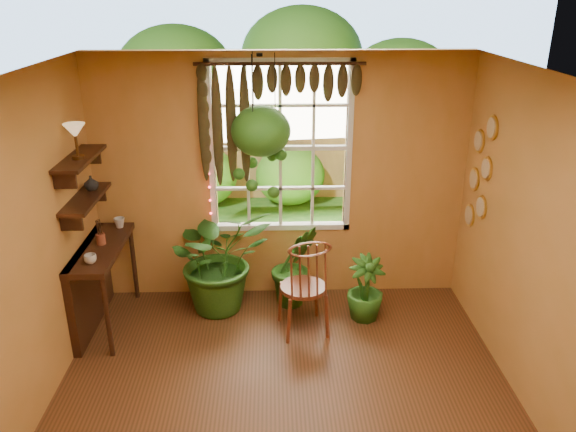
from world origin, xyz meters
name	(u,v)px	position (x,y,z in m)	size (l,w,h in m)	color
floor	(286,431)	(0.00, 0.00, 0.00)	(4.50, 4.50, 0.00)	brown
ceiling	(286,87)	(0.00, 0.00, 2.70)	(4.50, 4.50, 0.00)	white
wall_back	(280,180)	(0.00, 2.25, 1.35)	(4.00, 4.00, 0.00)	#CB8945
wall_right	(566,277)	(2.00, 0.00, 1.35)	(4.50, 4.50, 0.00)	#CB8945
window	(280,148)	(0.00, 2.28, 1.70)	(1.52, 0.10, 1.86)	silver
valance_vine	(272,95)	(-0.08, 2.16, 2.28)	(1.70, 0.12, 1.10)	#351C0E
string_lights	(207,146)	(-0.76, 2.19, 1.75)	(0.03, 0.03, 1.54)	#FF2633
wall_plates	(480,174)	(1.98, 1.79, 1.55)	(0.04, 0.32, 1.10)	#FFF5D0
counter_ledge	(94,277)	(-1.91, 1.60, 0.55)	(0.40, 1.20, 0.90)	#351C0E
shelf_lower	(86,199)	(-1.88, 1.60, 1.40)	(0.25, 0.90, 0.04)	#351C0E
shelf_upper	(80,158)	(-1.88, 1.60, 1.80)	(0.25, 0.90, 0.04)	#351C0E
backyard	(289,105)	(0.24, 6.87, 1.28)	(14.00, 10.00, 12.00)	#1B5217
windsor_chair	(304,300)	(0.22, 1.41, 0.36)	(0.55, 0.57, 1.24)	brown
potted_plant_left	(220,258)	(-0.66, 1.91, 0.60)	(1.08, 0.93, 1.19)	#174813
potted_plant_mid	(295,265)	(0.15, 1.96, 0.47)	(0.52, 0.42, 0.94)	#174813
potted_plant_right	(365,288)	(0.87, 1.64, 0.35)	(0.39, 0.39, 0.70)	#174813
hanging_basket	(261,138)	(-0.20, 2.04, 1.87)	(0.60, 0.60, 1.43)	black
cup_a	(90,259)	(-1.78, 1.22, 0.94)	(0.11, 0.11, 0.09)	silver
cup_b	(119,223)	(-1.72, 2.07, 0.95)	(0.11, 0.11, 0.11)	beige
brush_jar	(100,232)	(-1.80, 1.65, 1.03)	(0.09, 0.09, 0.33)	brown
shelf_vase	(91,183)	(-1.87, 1.80, 1.49)	(0.14, 0.14, 0.15)	#B2AD99
tiffany_lamp	(75,133)	(-1.86, 1.52, 2.06)	(0.20, 0.20, 0.33)	brown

